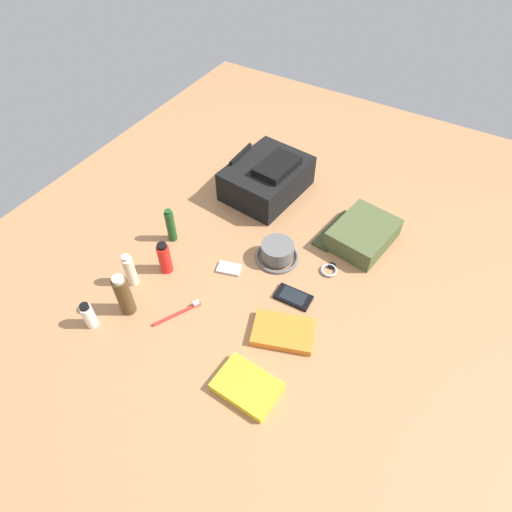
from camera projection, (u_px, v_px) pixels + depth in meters
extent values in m
cube|color=#A06E46|center=(256.00, 265.00, 1.60)|extent=(2.64, 2.02, 0.02)
cube|color=black|center=(267.00, 179.00, 1.81)|extent=(0.37, 0.30, 0.13)
cube|color=black|center=(277.00, 166.00, 1.73)|extent=(0.20, 0.14, 0.03)
cylinder|color=black|center=(241.00, 154.00, 1.79)|extent=(0.15, 0.02, 0.02)
cube|color=#47512D|center=(363.00, 234.00, 1.63)|extent=(0.28, 0.23, 0.08)
cube|color=#394124|center=(336.00, 230.00, 1.69)|extent=(0.25, 0.10, 0.01)
cylinder|color=#585858|center=(277.00, 251.00, 1.58)|extent=(0.12, 0.12, 0.06)
torus|color=#585858|center=(277.00, 257.00, 1.60)|extent=(0.16, 0.16, 0.01)
cylinder|color=white|center=(89.00, 316.00, 1.38)|extent=(0.04, 0.04, 0.09)
cylinder|color=black|center=(84.00, 307.00, 1.34)|extent=(0.03, 0.03, 0.01)
cylinder|color=#473319|center=(124.00, 296.00, 1.40)|extent=(0.05, 0.05, 0.16)
cylinder|color=silver|center=(118.00, 279.00, 1.33)|extent=(0.04, 0.04, 0.01)
cylinder|color=beige|center=(130.00, 271.00, 1.48)|extent=(0.04, 0.04, 0.12)
cylinder|color=silver|center=(126.00, 258.00, 1.43)|extent=(0.03, 0.03, 0.01)
cylinder|color=red|center=(165.00, 259.00, 1.53)|extent=(0.04, 0.04, 0.12)
cylinder|color=black|center=(162.00, 246.00, 1.48)|extent=(0.03, 0.03, 0.01)
cylinder|color=#19471E|center=(171.00, 226.00, 1.62)|extent=(0.03, 0.03, 0.13)
cylinder|color=#19471E|center=(168.00, 212.00, 1.57)|extent=(0.03, 0.03, 0.01)
cube|color=yellow|center=(247.00, 386.00, 1.26)|extent=(0.14, 0.19, 0.03)
cube|color=white|center=(247.00, 387.00, 1.26)|extent=(0.13, 0.18, 0.02)
cube|color=orange|center=(283.00, 332.00, 1.38)|extent=(0.18, 0.22, 0.03)
cube|color=white|center=(283.00, 332.00, 1.38)|extent=(0.17, 0.21, 0.02)
cube|color=black|center=(293.00, 297.00, 1.48)|extent=(0.07, 0.13, 0.01)
cube|color=black|center=(293.00, 296.00, 1.48)|extent=(0.06, 0.09, 0.00)
cube|color=#B7B7BC|center=(229.00, 268.00, 1.57)|extent=(0.07, 0.10, 0.01)
cylinder|color=silver|center=(232.00, 269.00, 1.56)|extent=(0.03, 0.03, 0.00)
torus|color=#99999E|center=(329.00, 270.00, 1.56)|extent=(0.06, 0.06, 0.01)
cylinder|color=black|center=(332.00, 266.00, 1.57)|extent=(0.03, 0.03, 0.01)
cylinder|color=red|center=(177.00, 314.00, 1.44)|extent=(0.16, 0.09, 0.01)
cube|color=white|center=(196.00, 303.00, 1.45)|extent=(0.02, 0.02, 0.01)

